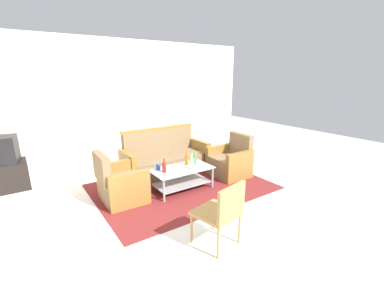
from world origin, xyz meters
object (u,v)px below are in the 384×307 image
Objects in this scene: bottle_orange at (187,160)px; wicker_chair at (222,210)px; couch at (165,160)px; cup at (158,167)px; bottle_green at (194,159)px; coffee_table at (182,176)px; armchair_right at (230,162)px; bottle_clear at (192,163)px; armchair_left at (121,185)px; bottle_red at (164,167)px; tv_stand at (3,177)px.

bottle_orange is 0.32× the size of wicker_chair.
cup is at bearing 52.30° from couch.
coffee_table is at bearing -166.16° from bottle_green.
couch reaches higher than armchair_right.
bottle_clear is at bearing 89.65° from couch.
armchair_left is 0.78m from bottle_red.
coffee_table is 3.84× the size of bottle_clear.
bottle_clear is at bearing 99.54° from armchair_right.
armchair_left is 3.65× the size of bottle_green.
coffee_table is (-0.14, -0.85, -0.04)m from couch.
armchair_right reaches higher than cup.
armchair_left is 0.72m from cup.
bottle_red is at bearing 165.04° from bottle_clear.
coffee_table is 0.42m from bottle_red.
bottle_green is (1.41, -0.10, 0.21)m from armchair_left.
coffee_table is 1.76m from wicker_chair.
bottle_orange is at bearing 92.87° from couch.
bottle_clear is at bearing -34.03° from tv_stand.
coffee_table is at bearing -25.75° from cup.
armchair_left reaches higher than wicker_chair.
bottle_orange reaches higher than bottle_red.
tv_stand is at bearing 149.69° from bottle_orange.
couch is 2.15× the size of wicker_chair.
cup is (-0.03, 0.17, -0.04)m from bottle_red.
bottle_clear is 0.24m from bottle_orange.
armchair_left is at bearing 165.60° from bottle_clear.
bottle_red is at bearing -169.02° from bottle_orange.
cup is at bearing 172.26° from bottle_green.
bottle_red is 0.18m from cup.
bottle_green is at bearing -7.74° from cup.
armchair_left is 1.97m from wicker_chair.
wicker_chair is (-0.63, -1.56, -0.02)m from bottle_clear.
coffee_table is 1.38× the size of tv_stand.
bottle_clear is 0.60m from cup.
bottle_orange is at bearing -30.31° from tv_stand.
armchair_right reaches higher than bottle_red.
armchair_right is 1.01× the size of wicker_chair.
tv_stand is (-2.34, 1.78, -0.24)m from bottle_red.
couch reaches higher than bottle_clear.
armchair_left is at bearing 87.45° from armchair_right.
bottle_green is at bearing -9.34° from bottle_orange.
armchair_right is 0.89m from bottle_green.
bottle_clear is at bearing 56.40° from wicker_chair.
bottle_green is at bearing 46.58° from bottle_clear.
bottle_red is at bearing -173.58° from bottle_green.
tv_stand reaches higher than coffee_table.
cup is at bearing -34.76° from tv_stand.
couch is at bearing 52.93° from cup.
bottle_green is 3.48m from tv_stand.
bottle_red is 2.39× the size of cup.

